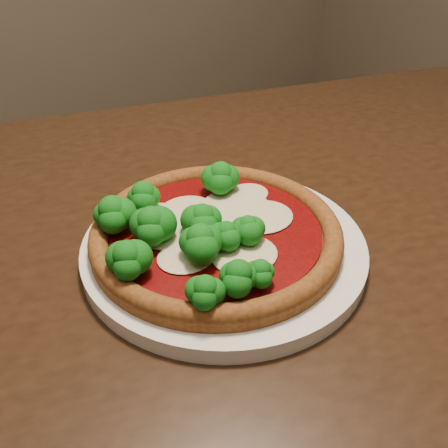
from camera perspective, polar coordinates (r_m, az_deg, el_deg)
dining_table at (r=0.66m, az=1.97°, el=-6.42°), size 1.50×1.14×0.75m
plate at (r=0.55m, az=0.00°, el=-2.62°), size 0.31×0.31×0.02m
pizza at (r=0.53m, az=-1.80°, el=-0.77°), size 0.27×0.27×0.06m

